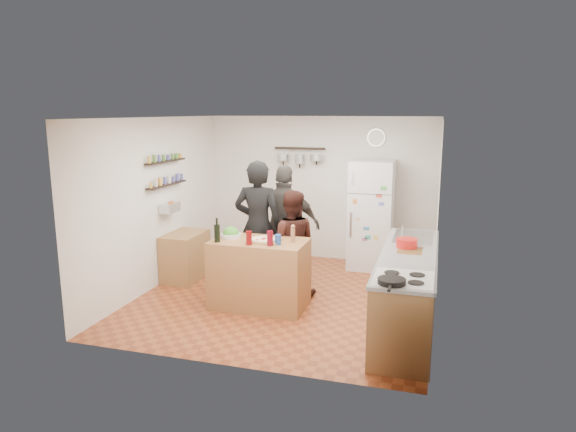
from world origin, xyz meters
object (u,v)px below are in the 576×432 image
(prep_island, at_px, (259,274))
(red_bowl, at_px, (407,243))
(fridge, at_px, (371,215))
(counter_run, at_px, (407,291))
(wall_clock, at_px, (376,138))
(salt_canister, at_px, (278,240))
(skillet, at_px, (392,281))
(salad_bowl, at_px, (231,236))
(person_left, at_px, (258,226))
(wine_bottle, at_px, (217,233))
(side_table, at_px, (185,256))
(person_back, at_px, (285,225))
(person_center, at_px, (291,243))
(pepper_mill, at_px, (293,235))

(prep_island, relative_size, red_bowl, 4.78)
(fridge, bearing_deg, counter_run, -71.94)
(prep_island, bearing_deg, wall_clock, 64.64)
(prep_island, height_order, salt_canister, salt_canister)
(skillet, bearing_deg, salad_bowl, 149.48)
(person_left, distance_m, red_bowl, 2.18)
(skillet, height_order, red_bowl, red_bowl)
(wine_bottle, height_order, side_table, wine_bottle)
(wine_bottle, bearing_deg, fridge, 54.87)
(person_back, bearing_deg, person_left, 53.58)
(counter_run, xyz_separation_m, red_bowl, (-0.05, 0.29, 0.52))
(person_back, xyz_separation_m, counter_run, (1.89, -1.16, -0.45))
(counter_run, bearing_deg, person_center, 158.18)
(person_left, distance_m, wall_clock, 2.65)
(salt_canister, distance_m, red_bowl, 1.62)
(prep_island, relative_size, person_left, 0.65)
(wine_bottle, xyz_separation_m, wall_clock, (1.69, 2.73, 1.12))
(pepper_mill, height_order, counter_run, pepper_mill)
(side_table, bearing_deg, counter_run, -14.32)
(wine_bottle, distance_m, counter_run, 2.51)
(salad_bowl, distance_m, red_bowl, 2.31)
(salt_canister, bearing_deg, counter_run, 0.11)
(prep_island, bearing_deg, salad_bowl, 173.21)
(prep_island, height_order, counter_run, prep_island)
(salt_canister, bearing_deg, salad_bowl, 166.72)
(salad_bowl, bearing_deg, pepper_mill, 0.00)
(prep_island, distance_m, wall_clock, 3.26)
(person_center, bearing_deg, person_back, -76.90)
(prep_island, height_order, person_back, person_back)
(person_left, height_order, red_bowl, person_left)
(salad_bowl, height_order, pepper_mill, pepper_mill)
(person_left, xyz_separation_m, person_back, (0.28, 0.41, -0.05))
(wine_bottle, distance_m, pepper_mill, 0.99)
(fridge, bearing_deg, prep_island, -118.61)
(wall_clock, xyz_separation_m, side_table, (-2.69, -1.75, -1.78))
(salad_bowl, bearing_deg, red_bowl, 3.05)
(person_back, bearing_deg, wine_bottle, 64.61)
(salt_canister, distance_m, wall_clock, 3.02)
(person_center, height_order, person_back, person_back)
(person_center, xyz_separation_m, skillet, (1.56, -1.83, 0.19))
(counter_run, bearing_deg, skillet, -94.90)
(salad_bowl, bearing_deg, prep_island, -6.79)
(salt_canister, height_order, side_table, salt_canister)
(pepper_mill, distance_m, fridge, 2.26)
(person_left, xyz_separation_m, fridge, (1.43, 1.56, -0.06))
(pepper_mill, distance_m, person_back, 1.07)
(person_center, bearing_deg, fridge, -131.21)
(salad_bowl, relative_size, person_back, 0.15)
(wine_bottle, height_order, person_center, person_center)
(pepper_mill, relative_size, red_bowl, 0.71)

